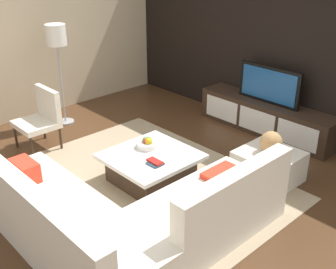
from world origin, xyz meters
The scene contains 14 objects.
ground_plane centered at (0.00, 0.00, 0.00)m, with size 14.00×14.00×0.00m, color #4C301C.
feature_wall_back centered at (0.00, 2.70, 1.40)m, with size 6.40×0.12×2.80m, color black.
side_wall_left centered at (-3.20, 0.20, 1.40)m, with size 0.12×5.20×2.80m, color beige.
area_rug centered at (-0.10, 0.00, 0.01)m, with size 3.37×2.58×0.01m, color tan.
media_console centered at (0.00, 2.40, 0.25)m, with size 2.27×0.49×0.50m.
television centered at (0.00, 2.40, 0.78)m, with size 1.05×0.06×0.56m.
sectional_couch centered at (0.54, -0.86, 0.28)m, with size 2.49×2.43×0.83m.
coffee_table centered at (-0.10, 0.10, 0.20)m, with size 1.00×1.04×0.38m.
accent_chair_near centered at (-1.92, -0.39, 0.49)m, with size 0.58×0.53×0.87m.
floor_lamp centered at (-2.50, 0.29, 1.35)m, with size 0.31×0.31×1.62m.
ottoman centered at (0.89, 1.19, 0.20)m, with size 0.70×0.70×0.40m, color silver.
fruit_bowl centered at (-0.28, 0.20, 0.43)m, with size 0.28×0.28×0.14m.
decorative_ball centered at (0.89, 1.19, 0.54)m, with size 0.27×0.27×0.27m, color #AD8451.
book_stack centered at (0.12, -0.02, 0.40)m, with size 0.20×0.16×0.05m.
Camera 1 is at (3.35, -2.84, 2.77)m, focal length 44.60 mm.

